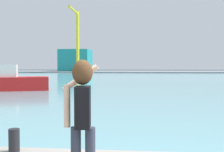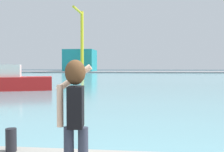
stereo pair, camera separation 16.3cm
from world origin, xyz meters
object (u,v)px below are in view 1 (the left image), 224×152
Objects in this scene: person_photographer at (82,109)px; boat_moored at (12,81)px; warehouse_left at (76,60)px; harbor_bollard at (14,140)px; port_crane at (77,35)px.

person_photographer is 22.79m from boat_moored.
warehouse_left reaches higher than boat_moored.
harbor_bollard is 0.02× the size of port_crane.
boat_moored is 64.03m from port_crane.
boat_moored is (-10.67, 20.12, -0.79)m from person_photographer.
port_crane reaches higher than harbor_bollard.
warehouse_left is 0.53× the size of port_crane.
boat_moored is at bearing 115.76° from harbor_bollard.
person_photographer is 95.39m from warehouse_left.
warehouse_left is at bearing 102.52° from harbor_bollard.
boat_moored is (-9.05, 18.75, 0.05)m from harbor_bollard.
person_photographer is 0.27× the size of boat_moored.
boat_moored is 73.62m from warehouse_left.
port_crane is at bearing 6.08° from person_photographer.
port_crane reaches higher than warehouse_left.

